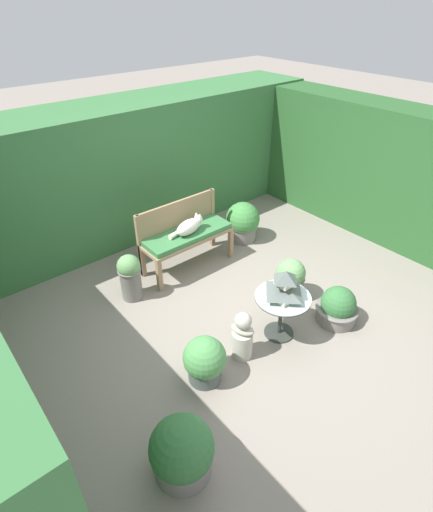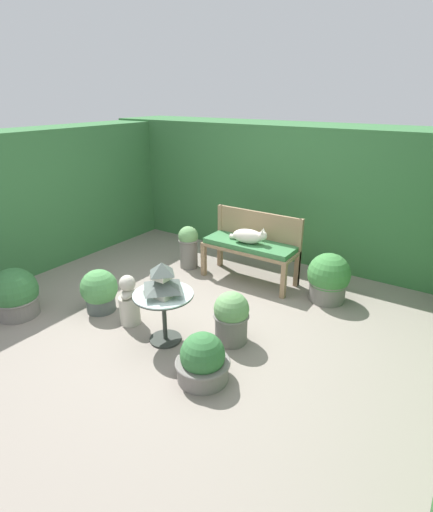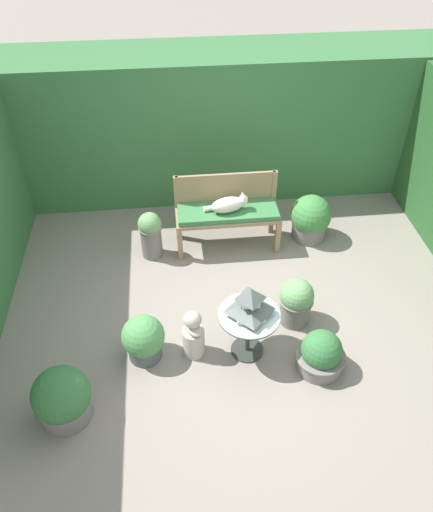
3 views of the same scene
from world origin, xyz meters
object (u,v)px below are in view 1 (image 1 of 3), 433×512
(garden_bust, at_px, (242,337))
(potted_plant_table_near, at_px, (182,452))
(potted_plant_table_far, at_px, (290,279))
(potted_plant_bench_left, at_px, (130,275))
(potted_plant_patio_mid, at_px, (243,222))
(potted_plant_hedge_corner, at_px, (337,307))
(patio_table, at_px, (282,305))
(cat, at_px, (189,226))
(pagoda_birdhouse, at_px, (284,286))
(potted_plant_path_edge, at_px, (205,361))
(garden_bench, at_px, (187,237))

(garden_bust, height_order, potted_plant_table_near, garden_bust)
(potted_plant_table_far, bearing_deg, potted_plant_bench_left, 140.26)
(potted_plant_patio_mid, height_order, potted_plant_table_near, potted_plant_patio_mid)
(garden_bust, relative_size, potted_plant_hedge_corner, 1.16)
(garden_bust, height_order, potted_plant_bench_left, potted_plant_bench_left)
(patio_table, bearing_deg, cat, 89.66)
(cat, xyz_separation_m, potted_plant_hedge_corner, (0.65, -1.92, -0.45))
(garden_bust, distance_m, potted_plant_table_near, 1.31)
(patio_table, distance_m, garden_bust, 0.56)
(pagoda_birdhouse, bearing_deg, garden_bust, 176.00)
(potted_plant_path_edge, distance_m, potted_plant_patio_mid, 2.67)
(cat, relative_size, potted_plant_table_far, 0.99)
(potted_plant_patio_mid, distance_m, potted_plant_table_far, 1.47)
(patio_table, distance_m, potted_plant_hedge_corner, 0.75)
(cat, relative_size, potted_plant_table_near, 0.96)
(garden_bust, relative_size, potted_plant_patio_mid, 0.95)
(potted_plant_path_edge, height_order, potted_plant_patio_mid, potted_plant_patio_mid)
(pagoda_birdhouse, distance_m, potted_plant_table_far, 0.77)
(garden_bench, relative_size, potted_plant_table_near, 2.23)
(garden_bench, distance_m, potted_plant_table_far, 1.45)
(cat, bearing_deg, potted_plant_hedge_corner, -82.75)
(potted_plant_table_far, xyz_separation_m, potted_plant_bench_left, (-1.48, 1.23, 0.06))
(potted_plant_path_edge, bearing_deg, cat, 57.48)
(patio_table, bearing_deg, potted_plant_hedge_corner, -22.25)
(potted_plant_bench_left, bearing_deg, potted_plant_table_far, -39.74)
(pagoda_birdhouse, relative_size, potted_plant_table_near, 0.64)
(cat, bearing_deg, potted_plant_bench_left, 172.11)
(garden_bench, height_order, potted_plant_path_edge, garden_bench)
(potted_plant_hedge_corner, bearing_deg, garden_bust, 165.56)
(patio_table, xyz_separation_m, potted_plant_bench_left, (-0.93, 1.59, -0.08))
(potted_plant_path_edge, relative_size, potted_plant_table_near, 0.89)
(garden_bench, height_order, cat, cat)
(potted_plant_path_edge, relative_size, potted_plant_bench_left, 0.82)
(garden_bench, height_order, potted_plant_bench_left, potted_plant_bench_left)
(patio_table, bearing_deg, garden_bust, 176.00)
(cat, bearing_deg, garden_bust, -119.97)
(garden_bench, distance_m, potted_plant_hedge_corner, 2.08)
(pagoda_birdhouse, xyz_separation_m, potted_plant_path_edge, (-1.01, 0.05, -0.42))
(pagoda_birdhouse, distance_m, potted_plant_bench_left, 1.88)
(garden_bench, relative_size, potted_plant_bench_left, 2.04)
(cat, bearing_deg, potted_plant_patio_mid, -6.62)
(pagoda_birdhouse, distance_m, potted_plant_path_edge, 1.10)
(garden_bench, distance_m, potted_plant_table_near, 2.82)
(potted_plant_table_far, bearing_deg, garden_bench, 112.54)
(potted_plant_table_far, relative_size, potted_plant_bench_left, 0.89)
(pagoda_birdhouse, bearing_deg, potted_plant_bench_left, 120.19)
(cat, distance_m, potted_plant_patio_mid, 1.11)
(patio_table, relative_size, potted_plant_table_far, 1.10)
(potted_plant_path_edge, height_order, potted_plant_table_far, potted_plant_table_far)
(patio_table, bearing_deg, potted_plant_patio_mid, 58.72)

